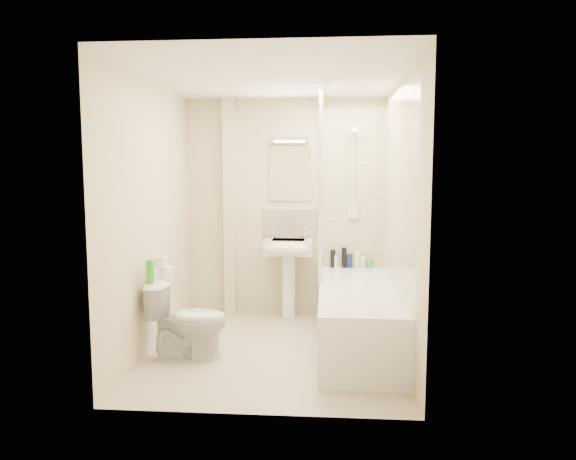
{
  "coord_description": "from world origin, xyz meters",
  "views": [
    {
      "loc": [
        0.46,
        -4.45,
        1.58
      ],
      "look_at": [
        0.11,
        0.2,
        1.07
      ],
      "focal_mm": 32.0,
      "sensor_mm": 36.0,
      "label": 1
    }
  ],
  "objects": [
    {
      "name": "toilet_roll_upper",
      "position": [
        -0.98,
        -0.14,
        0.82
      ],
      "size": [
        0.11,
        0.11,
        0.1
      ],
      "primitive_type": "cylinder",
      "color": "white",
      "rests_on": "toilet_roll_lower"
    },
    {
      "name": "toilet",
      "position": [
        -0.72,
        -0.24,
        0.34
      ],
      "size": [
        0.45,
        0.7,
        0.67
      ],
      "primitive_type": "imported",
      "rotation": [
        0.0,
        0.0,
        1.63
      ],
      "color": "white",
      "rests_on": "ground"
    },
    {
      "name": "pipe_boxing",
      "position": [
        -0.62,
        1.19,
        1.2
      ],
      "size": [
        0.12,
        0.12,
        2.4
      ],
      "primitive_type": "cube",
      "color": "beige",
      "rests_on": "ground"
    },
    {
      "name": "bottle_green",
      "position": [
        0.94,
        1.16,
        0.6
      ],
      "size": [
        0.06,
        0.06,
        0.09
      ],
      "primitive_type": "cylinder",
      "color": "green",
      "rests_on": "bathtub"
    },
    {
      "name": "tile_right",
      "position": [
        1.09,
        0.2,
        1.42
      ],
      "size": [
        0.01,
        2.1,
        1.75
      ],
      "primitive_type": "cube",
      "color": "beige",
      "rests_on": "wall_right"
    },
    {
      "name": "wall_back",
      "position": [
        0.0,
        1.25,
        1.2
      ],
      "size": [
        2.2,
        0.02,
        2.4
      ],
      "primitive_type": "cube",
      "color": "beige",
      "rests_on": "ground"
    },
    {
      "name": "floor",
      "position": [
        0.0,
        0.0,
        0.0
      ],
      "size": [
        2.5,
        2.5,
        0.0
      ],
      "primitive_type": "plane",
      "color": "beige",
      "rests_on": "ground"
    },
    {
      "name": "green_bottle",
      "position": [
        -1.0,
        -0.36,
        0.77
      ],
      "size": [
        0.06,
        0.06,
        0.2
      ],
      "primitive_type": "cylinder",
      "color": "green",
      "rests_on": "toilet"
    },
    {
      "name": "bottle_black_b",
      "position": [
        0.66,
        1.16,
        0.66
      ],
      "size": [
        0.06,
        0.06,
        0.22
      ],
      "primitive_type": "cylinder",
      "color": "black",
      "rests_on": "bathtub"
    },
    {
      "name": "bottle_blue",
      "position": [
        0.72,
        1.16,
        0.62
      ],
      "size": [
        0.06,
        0.06,
        0.15
      ],
      "primitive_type": "cylinder",
      "color": "#121F51",
      "rests_on": "bathtub"
    },
    {
      "name": "ceiling",
      "position": [
        0.0,
        0.0,
        2.4
      ],
      "size": [
        2.2,
        2.5,
        0.02
      ],
      "primitive_type": "cube",
      "color": "white",
      "rests_on": "wall_back"
    },
    {
      "name": "pedestal_sink",
      "position": [
        0.05,
        1.01,
        0.7
      ],
      "size": [
        0.51,
        0.48,
        0.99
      ],
      "color": "white",
      "rests_on": "ground"
    },
    {
      "name": "toilet_roll_lower",
      "position": [
        -0.93,
        -0.14,
        0.72
      ],
      "size": [
        0.11,
        0.11,
        0.1
      ],
      "primitive_type": "cylinder",
      "color": "white",
      "rests_on": "toilet"
    },
    {
      "name": "shower_screen",
      "position": [
        0.4,
        0.8,
        1.45
      ],
      "size": [
        0.04,
        0.92,
        1.8
      ],
      "color": "white",
      "rests_on": "bathtub"
    },
    {
      "name": "tile_back",
      "position": [
        0.75,
        1.24,
        1.42
      ],
      "size": [
        0.7,
        0.01,
        1.75
      ],
      "primitive_type": "cube",
      "color": "beige",
      "rests_on": "wall_back"
    },
    {
      "name": "shower_fixture",
      "position": [
        0.75,
        1.19,
        1.55
      ],
      "size": [
        0.1,
        0.16,
        0.99
      ],
      "color": "white",
      "rests_on": "wall_back"
    },
    {
      "name": "splashback",
      "position": [
        0.05,
        1.24,
        1.03
      ],
      "size": [
        0.6,
        0.02,
        0.3
      ],
      "primitive_type": "cube",
      "color": "beige",
      "rests_on": "wall_back"
    },
    {
      "name": "bottle_black_a",
      "position": [
        0.53,
        1.16,
        0.65
      ],
      "size": [
        0.06,
        0.06,
        0.2
      ],
      "primitive_type": "cylinder",
      "color": "black",
      "rests_on": "bathtub"
    },
    {
      "name": "strip_light",
      "position": [
        0.05,
        1.22,
        1.95
      ],
      "size": [
        0.42,
        0.07,
        0.07
      ],
      "primitive_type": "cube",
      "color": "silver",
      "rests_on": "wall_back"
    },
    {
      "name": "bottle_white_b",
      "position": [
        0.87,
        1.16,
        0.62
      ],
      "size": [
        0.06,
        0.06,
        0.13
      ],
      "primitive_type": "cylinder",
      "color": "silver",
      "rests_on": "bathtub"
    },
    {
      "name": "mirror",
      "position": [
        0.05,
        1.24,
        1.58
      ],
      "size": [
        0.46,
        0.01,
        0.6
      ],
      "primitive_type": "cube",
      "color": "white",
      "rests_on": "wall_back"
    },
    {
      "name": "bottle_cream",
      "position": [
        0.8,
        1.16,
        0.65
      ],
      "size": [
        0.06,
        0.06,
        0.2
      ],
      "primitive_type": "cylinder",
      "color": "beige",
      "rests_on": "bathtub"
    },
    {
      "name": "wall_right",
      "position": [
        1.1,
        0.0,
        1.2
      ],
      "size": [
        0.02,
        2.5,
        2.4
      ],
      "primitive_type": "cube",
      "color": "beige",
      "rests_on": "ground"
    },
    {
      "name": "wall_left",
      "position": [
        -1.1,
        0.0,
        1.2
      ],
      "size": [
        0.02,
        2.5,
        2.4
      ],
      "primitive_type": "cube",
      "color": "beige",
      "rests_on": "ground"
    },
    {
      "name": "bottle_white_a",
      "position": [
        0.57,
        1.16,
        0.62
      ],
      "size": [
        0.06,
        0.06,
        0.14
      ],
      "primitive_type": "cylinder",
      "color": "silver",
      "rests_on": "bathtub"
    },
    {
      "name": "bathtub",
      "position": [
        0.75,
        0.2,
        0.29
      ],
      "size": [
        0.7,
        2.1,
        0.55
      ],
      "color": "white",
      "rests_on": "ground"
    }
  ]
}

